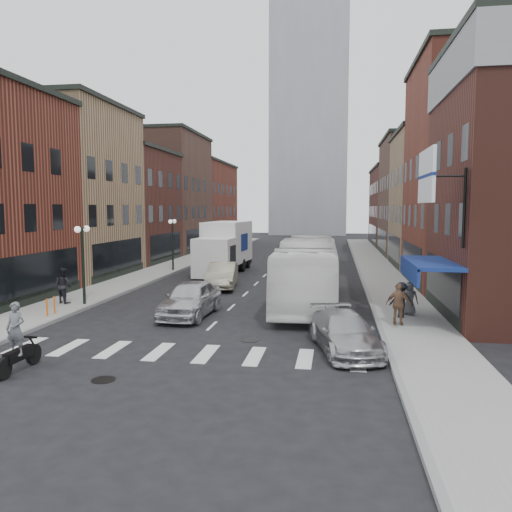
% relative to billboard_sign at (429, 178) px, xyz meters
% --- Properties ---
extents(ground, '(160.00, 160.00, 0.00)m').
position_rel_billboard_sign_xyz_m(ground, '(-8.59, -0.50, -6.13)').
color(ground, black).
rests_on(ground, ground).
extents(sidewalk_left, '(3.00, 74.00, 0.15)m').
position_rel_billboard_sign_xyz_m(sidewalk_left, '(-17.09, 21.50, -6.06)').
color(sidewalk_left, gray).
rests_on(sidewalk_left, ground).
extents(sidewalk_right, '(3.00, 74.00, 0.15)m').
position_rel_billboard_sign_xyz_m(sidewalk_right, '(-0.09, 21.50, -6.06)').
color(sidewalk_right, gray).
rests_on(sidewalk_right, ground).
extents(curb_left, '(0.20, 74.00, 0.16)m').
position_rel_billboard_sign_xyz_m(curb_left, '(-15.59, 21.50, -6.13)').
color(curb_left, gray).
rests_on(curb_left, ground).
extents(curb_right, '(0.20, 74.00, 0.16)m').
position_rel_billboard_sign_xyz_m(curb_right, '(-1.59, 21.50, -6.13)').
color(curb_right, gray).
rests_on(curb_right, ground).
extents(crosswalk_stripes, '(12.00, 2.20, 0.01)m').
position_rel_billboard_sign_xyz_m(crosswalk_stripes, '(-8.59, -3.50, -6.13)').
color(crosswalk_stripes, silver).
rests_on(crosswalk_stripes, ground).
extents(bldg_left_mid_a, '(10.30, 10.20, 12.30)m').
position_rel_billboard_sign_xyz_m(bldg_left_mid_a, '(-23.58, 13.50, 0.02)').
color(bldg_left_mid_a, '#A17F59').
rests_on(bldg_left_mid_a, ground).
extents(bldg_left_mid_b, '(10.30, 10.20, 10.30)m').
position_rel_billboard_sign_xyz_m(bldg_left_mid_b, '(-23.58, 23.50, -0.98)').
color(bldg_left_mid_b, '#4F251C').
rests_on(bldg_left_mid_b, ground).
extents(bldg_left_far_a, '(10.30, 12.20, 13.30)m').
position_rel_billboard_sign_xyz_m(bldg_left_far_a, '(-23.58, 34.50, 0.52)').
color(bldg_left_far_a, brown).
rests_on(bldg_left_far_a, ground).
extents(bldg_left_far_b, '(10.30, 16.20, 11.30)m').
position_rel_billboard_sign_xyz_m(bldg_left_far_b, '(-23.58, 48.50, -0.48)').
color(bldg_left_far_b, maroon).
rests_on(bldg_left_far_b, ground).
extents(bldg_right_mid_a, '(10.30, 10.20, 14.30)m').
position_rel_billboard_sign_xyz_m(bldg_right_mid_a, '(6.41, 13.50, 1.02)').
color(bldg_right_mid_a, maroon).
rests_on(bldg_right_mid_a, ground).
extents(bldg_right_mid_b, '(10.30, 10.20, 11.30)m').
position_rel_billboard_sign_xyz_m(bldg_right_mid_b, '(6.41, 23.50, -0.48)').
color(bldg_right_mid_b, '#A17F59').
rests_on(bldg_right_mid_b, ground).
extents(bldg_right_far_a, '(10.30, 12.20, 12.30)m').
position_rel_billboard_sign_xyz_m(bldg_right_far_a, '(6.41, 34.50, 0.02)').
color(bldg_right_far_a, brown).
rests_on(bldg_right_far_a, ground).
extents(bldg_right_far_b, '(10.30, 16.20, 10.30)m').
position_rel_billboard_sign_xyz_m(bldg_right_far_b, '(6.41, 48.50, -0.98)').
color(bldg_right_far_b, '#4F251C').
rests_on(bldg_right_far_b, ground).
extents(awning_blue, '(1.80, 5.00, 0.78)m').
position_rel_billboard_sign_xyz_m(awning_blue, '(0.34, 2.00, -3.50)').
color(awning_blue, navy).
rests_on(awning_blue, ground).
extents(billboard_sign, '(1.52, 3.00, 3.70)m').
position_rel_billboard_sign_xyz_m(billboard_sign, '(0.00, 0.00, 0.00)').
color(billboard_sign, black).
rests_on(billboard_sign, ground).
extents(distant_tower, '(14.00, 14.00, 50.00)m').
position_rel_billboard_sign_xyz_m(distant_tower, '(-8.59, 77.50, 18.87)').
color(distant_tower, '#9399A0').
rests_on(distant_tower, ground).
extents(streetlamp_near, '(0.32, 1.22, 4.11)m').
position_rel_billboard_sign_xyz_m(streetlamp_near, '(-15.99, 3.50, -3.22)').
color(streetlamp_near, black).
rests_on(streetlamp_near, ground).
extents(streetlamp_far, '(0.32, 1.22, 4.11)m').
position_rel_billboard_sign_xyz_m(streetlamp_far, '(-15.99, 17.50, -3.22)').
color(streetlamp_far, black).
rests_on(streetlamp_far, ground).
extents(bike_rack, '(0.08, 0.68, 0.80)m').
position_rel_billboard_sign_xyz_m(bike_rack, '(-16.19, 0.80, -5.58)').
color(bike_rack, '#D8590C').
rests_on(bike_rack, sidewalk_left).
extents(box_truck, '(3.04, 9.10, 3.91)m').
position_rel_billboard_sign_xyz_m(box_truck, '(-11.91, 17.63, -4.20)').
color(box_truck, silver).
rests_on(box_truck, ground).
extents(motorcycle_rider, '(0.60, 2.14, 2.18)m').
position_rel_billboard_sign_xyz_m(motorcycle_rider, '(-12.97, -6.26, -5.11)').
color(motorcycle_rider, black).
rests_on(motorcycle_rider, ground).
extents(transit_bus, '(3.08, 12.36, 3.43)m').
position_rel_billboard_sign_xyz_m(transit_bus, '(-4.83, 6.11, -4.42)').
color(transit_bus, white).
rests_on(transit_bus, ground).
extents(sedan_left_near, '(2.17, 4.94, 1.65)m').
position_rel_billboard_sign_xyz_m(sedan_left_near, '(-10.02, 2.18, -5.31)').
color(sedan_left_near, silver).
rests_on(sedan_left_near, ground).
extents(sedan_left_far, '(2.27, 4.97, 1.58)m').
position_rel_billboard_sign_xyz_m(sedan_left_far, '(-10.40, 10.43, -5.34)').
color(sedan_left_far, '#B1AA90').
rests_on(sedan_left_far, ground).
extents(curb_car, '(2.93, 4.91, 1.33)m').
position_rel_billboard_sign_xyz_m(curb_car, '(-3.08, -2.40, -5.47)').
color(curb_car, '#ADAEB2').
rests_on(curb_car, ground).
extents(ped_left_solo, '(1.01, 0.81, 1.82)m').
position_rel_billboard_sign_xyz_m(ped_left_solo, '(-17.12, 3.53, -5.07)').
color(ped_left_solo, black).
rests_on(ped_left_solo, sidewalk_left).
extents(ped_right_a, '(1.04, 0.56, 1.58)m').
position_rel_billboard_sign_xyz_m(ped_right_a, '(-0.51, 2.86, -5.20)').
color(ped_right_a, black).
rests_on(ped_right_a, sidewalk_right).
extents(ped_right_b, '(1.11, 0.70, 1.76)m').
position_rel_billboard_sign_xyz_m(ped_right_b, '(-0.81, 1.29, -5.10)').
color(ped_right_b, '#855F43').
rests_on(ped_right_b, sidewalk_right).
extents(ped_right_c, '(0.84, 0.66, 1.52)m').
position_rel_billboard_sign_xyz_m(ped_right_c, '(-0.06, 3.45, -5.22)').
color(ped_right_c, '#53545A').
rests_on(ped_right_c, sidewalk_right).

